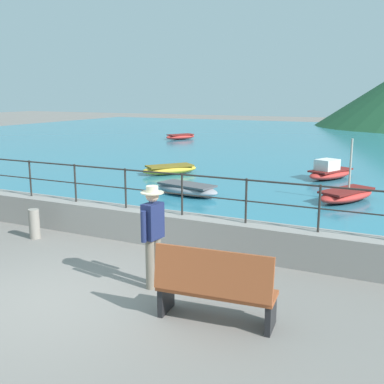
{
  "coord_description": "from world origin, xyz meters",
  "views": [
    {
      "loc": [
        4.99,
        -5.2,
        3.22
      ],
      "look_at": [
        0.7,
        3.7,
        1.1
      ],
      "focal_mm": 43.07,
      "sensor_mm": 36.0,
      "label": 1
    }
  ],
  "objects_px": {
    "bollard": "(34,224)",
    "boat_0": "(170,169)",
    "boat_3": "(180,137)",
    "boat_4": "(187,189)",
    "person_walking": "(153,231)",
    "boat_1": "(330,172)",
    "bench_far": "(215,286)",
    "boat_2": "(346,195)"
  },
  "relations": [
    {
      "from": "person_walking",
      "to": "boat_0",
      "type": "relative_size",
      "value": 0.74
    },
    {
      "from": "bollard",
      "to": "boat_0",
      "type": "distance_m",
      "value": 8.6
    },
    {
      "from": "bench_far",
      "to": "boat_4",
      "type": "bearing_deg",
      "value": 119.1
    },
    {
      "from": "bollard",
      "to": "boat_1",
      "type": "relative_size",
      "value": 0.27
    },
    {
      "from": "person_walking",
      "to": "boat_4",
      "type": "xyz_separation_m",
      "value": [
        -2.59,
        6.5,
        -0.72
      ]
    },
    {
      "from": "boat_0",
      "to": "boat_2",
      "type": "bearing_deg",
      "value": -14.99
    },
    {
      "from": "bench_far",
      "to": "bollard",
      "type": "height_order",
      "value": "bench_far"
    },
    {
      "from": "bench_far",
      "to": "boat_3",
      "type": "bearing_deg",
      "value": 118.23
    },
    {
      "from": "bench_far",
      "to": "bollard",
      "type": "distance_m",
      "value": 5.55
    },
    {
      "from": "boat_1",
      "to": "boat_2",
      "type": "bearing_deg",
      "value": -73.13
    },
    {
      "from": "boat_0",
      "to": "boat_3",
      "type": "bearing_deg",
      "value": 115.44
    },
    {
      "from": "person_walking",
      "to": "boat_1",
      "type": "xyz_separation_m",
      "value": [
        1.02,
        11.35,
        -0.65
      ]
    },
    {
      "from": "bench_far",
      "to": "bollard",
      "type": "xyz_separation_m",
      "value": [
        -5.22,
        1.87,
        -0.22
      ]
    },
    {
      "from": "boat_1",
      "to": "boat_4",
      "type": "relative_size",
      "value": 1.01
    },
    {
      "from": "boat_0",
      "to": "boat_4",
      "type": "height_order",
      "value": "same"
    },
    {
      "from": "bollard",
      "to": "boat_2",
      "type": "xyz_separation_m",
      "value": [
        5.89,
        6.64,
        -0.08
      ]
    },
    {
      "from": "person_walking",
      "to": "boat_4",
      "type": "relative_size",
      "value": 0.72
    },
    {
      "from": "boat_1",
      "to": "boat_3",
      "type": "bearing_deg",
      "value": 137.24
    },
    {
      "from": "person_walking",
      "to": "boat_2",
      "type": "distance_m",
      "value": 8.09
    },
    {
      "from": "bollard",
      "to": "boat_0",
      "type": "xyz_separation_m",
      "value": [
        -1.15,
        8.52,
        -0.08
      ]
    },
    {
      "from": "boat_1",
      "to": "boat_4",
      "type": "distance_m",
      "value": 6.05
    },
    {
      "from": "bench_far",
      "to": "bollard",
      "type": "bearing_deg",
      "value": 160.27
    },
    {
      "from": "boat_0",
      "to": "boat_3",
      "type": "distance_m",
      "value": 14.21
    },
    {
      "from": "boat_2",
      "to": "bollard",
      "type": "bearing_deg",
      "value": -131.59
    },
    {
      "from": "bollard",
      "to": "boat_4",
      "type": "height_order",
      "value": "bollard"
    },
    {
      "from": "bench_far",
      "to": "boat_0",
      "type": "relative_size",
      "value": 0.74
    },
    {
      "from": "boat_3",
      "to": "boat_4",
      "type": "distance_m",
      "value": 18.1
    },
    {
      "from": "boat_2",
      "to": "person_walking",
      "type": "bearing_deg",
      "value": -105.07
    },
    {
      "from": "bollard",
      "to": "boat_4",
      "type": "relative_size",
      "value": 0.28
    },
    {
      "from": "person_walking",
      "to": "boat_0",
      "type": "distance_m",
      "value": 10.88
    },
    {
      "from": "boat_2",
      "to": "boat_3",
      "type": "relative_size",
      "value": 1.01
    },
    {
      "from": "boat_0",
      "to": "bench_far",
      "type": "bearing_deg",
      "value": -58.52
    },
    {
      "from": "bench_far",
      "to": "boat_4",
      "type": "relative_size",
      "value": 0.72
    },
    {
      "from": "boat_0",
      "to": "boat_1",
      "type": "height_order",
      "value": "boat_1"
    },
    {
      "from": "person_walking",
      "to": "boat_0",
      "type": "bearing_deg",
      "value": 117.07
    },
    {
      "from": "bench_far",
      "to": "boat_4",
      "type": "distance_m",
      "value": 8.27
    },
    {
      "from": "bench_far",
      "to": "boat_3",
      "type": "distance_m",
      "value": 26.36
    },
    {
      "from": "bench_far",
      "to": "person_walking",
      "type": "bearing_deg",
      "value": 153.03
    },
    {
      "from": "boat_4",
      "to": "boat_3",
      "type": "bearing_deg",
      "value": 117.83
    },
    {
      "from": "boat_1",
      "to": "boat_4",
      "type": "bearing_deg",
      "value": -126.65
    },
    {
      "from": "boat_0",
      "to": "boat_1",
      "type": "bearing_deg",
      "value": 15.77
    },
    {
      "from": "boat_2",
      "to": "boat_3",
      "type": "xyz_separation_m",
      "value": [
        -13.14,
        14.72,
        -0.01
      ]
    }
  ]
}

